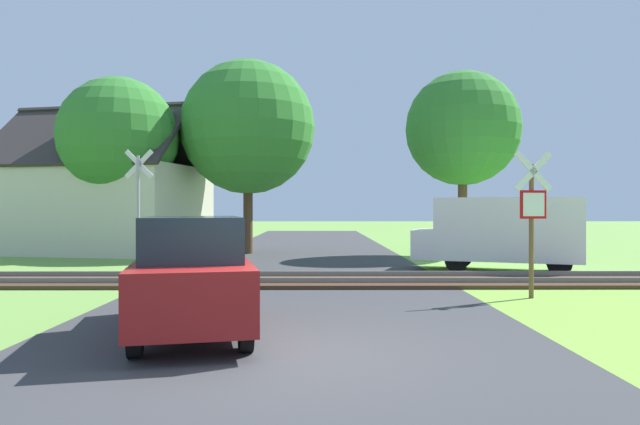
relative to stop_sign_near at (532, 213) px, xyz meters
name	(u,v)px	position (x,y,z in m)	size (l,w,h in m)	color
ground_plane	(285,358)	(-4.97, -4.77, -1.80)	(160.00, 160.00, 0.00)	#6B9942
road_asphalt	(292,325)	(-4.97, -2.77, -1.80)	(7.62, 80.00, 0.01)	#38383A
rail_track	(301,281)	(-4.97, 2.59, -1.75)	(60.00, 2.60, 0.22)	#422D1E
stop_sign_near	(532,213)	(0.00, 0.00, 0.00)	(0.87, 0.21, 3.13)	brown
crossing_sign_far	(138,202)	(-9.88, 4.99, 0.31)	(0.88, 0.15, 3.68)	#9E9EA5
house	(104,205)	(-13.90, 12.95, 0.26)	(9.36, 7.75, 6.44)	beige
tree_right	(463,129)	(1.37, 11.09, 3.35)	(4.63, 4.63, 7.48)	#513823
tree_center	(248,128)	(-7.48, 12.17, 3.55)	(5.66, 5.66, 8.19)	#513823
tree_left	(118,137)	(-12.58, 11.04, 3.01)	(4.78, 4.78, 7.21)	#513823
mail_truck	(501,231)	(1.08, 5.35, -0.56)	(5.24, 3.42, 2.24)	white
parked_car	(192,275)	(-6.46, -3.34, -0.91)	(2.43, 4.25, 1.78)	maroon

